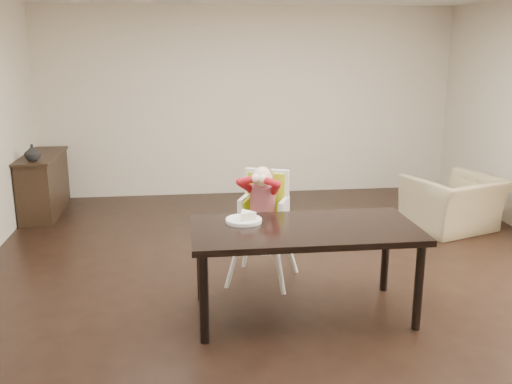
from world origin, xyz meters
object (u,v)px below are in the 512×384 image
(dining_table, at_px, (305,236))
(sideboard, at_px, (44,184))
(high_chair, at_px, (263,200))
(armchair, at_px, (454,195))

(dining_table, bearing_deg, sideboard, 130.33)
(high_chair, xyz_separation_m, armchair, (2.45, 1.19, -0.34))
(dining_table, xyz_separation_m, armchair, (2.22, 1.95, -0.24))
(dining_table, relative_size, armchair, 1.81)
(dining_table, bearing_deg, armchair, 41.25)
(high_chair, height_order, armchair, high_chair)
(high_chair, distance_m, sideboard, 3.57)
(armchair, xyz_separation_m, sideboard, (-4.98, 1.30, -0.04))
(high_chair, bearing_deg, sideboard, 158.46)
(dining_table, relative_size, high_chair, 1.65)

